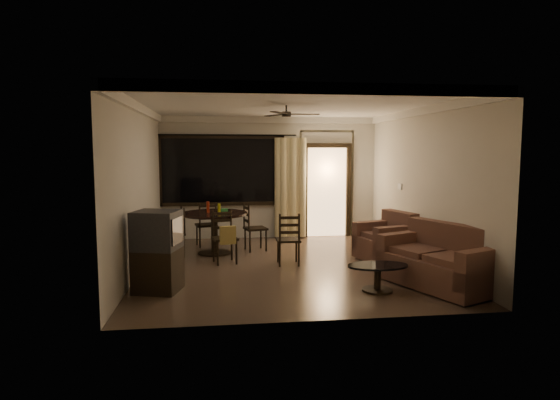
{
  "coord_description": "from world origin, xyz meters",
  "views": [
    {
      "loc": [
        -1.13,
        -8.05,
        2.02
      ],
      "look_at": [
        -0.08,
        0.2,
        1.15
      ],
      "focal_mm": 30.0,
      "sensor_mm": 36.0,
      "label": 1
    }
  ],
  "objects": [
    {
      "name": "dining_chair_north",
      "position": [
        -1.45,
        1.9,
        0.28
      ],
      "size": [
        0.51,
        0.51,
        0.95
      ],
      "rotation": [
        0.0,
        0.0,
        3.37
      ],
      "color": "black",
      "rests_on": "ground"
    },
    {
      "name": "room_shell",
      "position": [
        0.59,
        1.77,
        1.83
      ],
      "size": [
        5.5,
        6.7,
        5.5
      ],
      "color": "beige",
      "rests_on": "ground"
    },
    {
      "name": "side_chair",
      "position": [
        0.05,
        0.05,
        0.28
      ],
      "size": [
        0.43,
        0.43,
        0.94
      ],
      "rotation": [
        0.0,
        0.0,
        3.11
      ],
      "color": "black",
      "rests_on": "ground"
    },
    {
      "name": "tv_cabinet",
      "position": [
        -2.05,
        -1.28,
        0.59
      ],
      "size": [
        0.73,
        0.69,
        1.17
      ],
      "rotation": [
        0.0,
        0.0,
        -0.26
      ],
      "color": "black",
      "rests_on": "ground"
    },
    {
      "name": "dining_table",
      "position": [
        -1.27,
        1.14,
        0.64
      ],
      "size": [
        1.31,
        1.31,
        1.03
      ],
      "rotation": [
        0.0,
        0.0,
        0.23
      ],
      "color": "black",
      "rests_on": "ground"
    },
    {
      "name": "dining_chair_south",
      "position": [
        -1.07,
        0.3,
        0.31
      ],
      "size": [
        0.51,
        0.55,
        0.95
      ],
      "rotation": [
        0.0,
        0.0,
        0.23
      ],
      "color": "black",
      "rests_on": "ground"
    },
    {
      "name": "dining_chair_west",
      "position": [
        -2.04,
        0.94,
        0.28
      ],
      "size": [
        0.51,
        0.51,
        0.95
      ],
      "rotation": [
        0.0,
        0.0,
        -1.34
      ],
      "color": "black",
      "rests_on": "ground"
    },
    {
      "name": "dining_chair_east",
      "position": [
        -0.46,
        1.33,
        0.28
      ],
      "size": [
        0.51,
        0.51,
        0.95
      ],
      "rotation": [
        0.0,
        0.0,
        1.8
      ],
      "color": "black",
      "rests_on": "ground"
    },
    {
      "name": "coffee_table",
      "position": [
        1.1,
        -1.69,
        0.26
      ],
      "size": [
        0.89,
        0.53,
        0.39
      ],
      "rotation": [
        0.0,
        0.0,
        0.05
      ],
      "color": "black",
      "rests_on": "ground"
    },
    {
      "name": "sofa",
      "position": [
        2.11,
        -1.57,
        0.36
      ],
      "size": [
        1.49,
        1.91,
        0.91
      ],
      "rotation": [
        0.0,
        0.0,
        0.4
      ],
      "color": "#4C2923",
      "rests_on": "ground"
    },
    {
      "name": "ground",
      "position": [
        0.0,
        0.0,
        0.0
      ],
      "size": [
        5.5,
        5.5,
        0.0
      ],
      "primitive_type": "plane",
      "color": "#7F6651",
      "rests_on": "ground"
    },
    {
      "name": "armchair",
      "position": [
        1.92,
        0.18,
        0.36
      ],
      "size": [
        1.07,
        1.07,
        0.88
      ],
      "rotation": [
        0.0,
        0.0,
        0.27
      ],
      "color": "#4C2923",
      "rests_on": "ground"
    }
  ]
}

